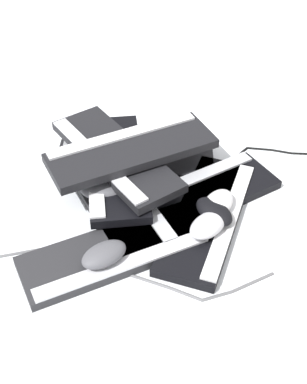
# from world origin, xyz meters

# --- Properties ---
(ground_plane) EXTENTS (3.20, 3.20, 0.00)m
(ground_plane) POSITION_xyz_m (0.00, 0.00, 0.00)
(ground_plane) COLOR silver
(keyboard_0) EXTENTS (0.42, 0.42, 0.03)m
(keyboard_0) POSITION_xyz_m (0.21, -0.05, 0.01)
(keyboard_0) COLOR #232326
(keyboard_0) RESTS_ON ground
(keyboard_1) EXTENTS (0.44, 0.15, 0.03)m
(keyboard_1) POSITION_xyz_m (0.02, 0.12, 0.01)
(keyboard_1) COLOR black
(keyboard_1) RESTS_ON ground
(keyboard_2) EXTENTS (0.43, 0.40, 0.03)m
(keyboard_2) POSITION_xyz_m (-0.04, 0.07, 0.01)
(keyboard_2) COLOR black
(keyboard_2) RESTS_ON ground
(keyboard_3) EXTENTS (0.27, 0.46, 0.03)m
(keyboard_3) POSITION_xyz_m (-0.13, -0.13, 0.01)
(keyboard_3) COLOR black
(keyboard_3) RESTS_ON ground
(keyboard_4) EXTENTS (0.41, 0.42, 0.03)m
(keyboard_4) POSITION_xyz_m (0.04, -0.12, 0.01)
(keyboard_4) COLOR #232326
(keyboard_4) RESTS_ON ground
(keyboard_5) EXTENTS (0.46, 0.33, 0.03)m
(keyboard_5) POSITION_xyz_m (-0.05, -0.16, 0.04)
(keyboard_5) COLOR black
(keyboard_5) RESTS_ON keyboard_3
(keyboard_6) EXTENTS (0.38, 0.45, 0.03)m
(keyboard_6) POSITION_xyz_m (-0.06, -0.16, 0.07)
(keyboard_6) COLOR black
(keyboard_6) RESTS_ON keyboard_5
(keyboard_7) EXTENTS (0.42, 0.42, 0.03)m
(keyboard_7) POSITION_xyz_m (-0.06, -0.12, 0.10)
(keyboard_7) COLOR black
(keyboard_7) RESTS_ON keyboard_6
(mouse_0) EXTENTS (0.12, 0.13, 0.04)m
(mouse_0) POSITION_xyz_m (0.04, 0.14, 0.05)
(mouse_0) COLOR black
(mouse_0) RESTS_ON keyboard_1
(mouse_1) EXTENTS (0.12, 0.09, 0.04)m
(mouse_1) POSITION_xyz_m (0.01, 0.14, 0.05)
(mouse_1) COLOR silver
(mouse_1) RESTS_ON keyboard_1
(mouse_2) EXTENTS (0.12, 0.08, 0.04)m
(mouse_2) POSITION_xyz_m (0.01, -0.12, 0.05)
(mouse_2) COLOR silver
(mouse_2) RESTS_ON keyboard_4
(mouse_3) EXTENTS (0.13, 0.10, 0.04)m
(mouse_3) POSITION_xyz_m (0.09, 0.13, 0.05)
(mouse_3) COLOR #B7B7BC
(mouse_3) RESTS_ON keyboard_1
(mouse_4) EXTENTS (0.13, 0.12, 0.04)m
(mouse_4) POSITION_xyz_m (0.25, -0.06, 0.05)
(mouse_4) COLOR #4C4C51
(mouse_4) RESTS_ON keyboard_0
(mouse_5) EXTENTS (0.09, 0.12, 0.04)m
(mouse_5) POSITION_xyz_m (0.06, -0.15, 0.05)
(mouse_5) COLOR #4C4C51
(mouse_5) RESTS_ON keyboard_4
(cable_0) EXTENTS (0.48, 0.79, 0.01)m
(cable_0) POSITION_xyz_m (0.31, -0.15, 0.00)
(cable_0) COLOR #59595B
(cable_0) RESTS_ON ground
(cable_1) EXTENTS (0.29, 0.73, 0.01)m
(cable_1) POSITION_xyz_m (-0.21, 0.09, 0.00)
(cable_1) COLOR black
(cable_1) RESTS_ON ground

